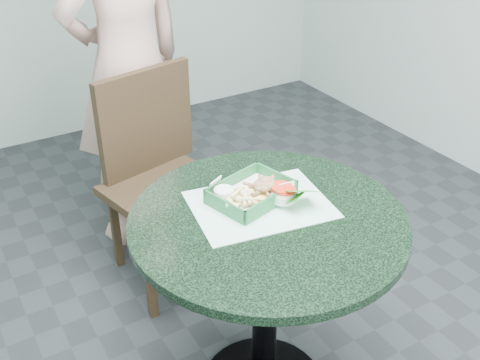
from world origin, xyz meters
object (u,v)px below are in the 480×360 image
diner_person (125,32)px  crab_sandwich (264,194)px  dining_chair (160,166)px  sauce_ramekin (222,194)px  food_basket (251,200)px  cafe_table (266,265)px

diner_person → crab_sandwich: 1.13m
dining_chair → sauce_ramekin: (-0.09, -0.71, 0.27)m
food_basket → dining_chair: bearing=90.1°
diner_person → sauce_ramekin: size_ratio=34.53×
food_basket → crab_sandwich: size_ratio=2.21×
food_basket → crab_sandwich: crab_sandwich is taller
sauce_ramekin → diner_person: bearing=84.0°
crab_sandwich → sauce_ramekin: bearing=150.6°
dining_chair → crab_sandwich: bearing=-100.8°
food_basket → sauce_ramekin: 0.10m
cafe_table → crab_sandwich: size_ratio=7.63×
diner_person → food_basket: diner_person is taller
cafe_table → dining_chair: bearing=89.7°
cafe_table → food_basket: (0.01, 0.10, 0.19)m
food_basket → crab_sandwich: 0.05m
cafe_table → diner_person: bearing=88.7°
diner_person → sauce_ramekin: diner_person is taller
cafe_table → crab_sandwich: 0.23m
diner_person → food_basket: (-0.02, -1.07, -0.27)m
cafe_table → crab_sandwich: bearing=65.8°
crab_sandwich → diner_person: bearing=90.3°
cafe_table → sauce_ramekin: sauce_ramekin is taller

